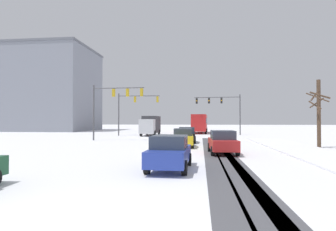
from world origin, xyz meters
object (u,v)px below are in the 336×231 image
Objects in this scene: traffic_signal_near_left at (114,99)px; box_truck_delivery at (151,125)px; traffic_signal_far_left at (133,105)px; office_building_far_left_block at (42,90)px; car_yellow_cab_second at (183,138)px; bare_tree_sidewalk_mid at (319,111)px; bus_oncoming at (200,122)px; car_blue_fourth at (170,152)px; car_black_lead at (187,135)px; car_red_third at (223,142)px; traffic_signal_far_right at (221,105)px.

traffic_signal_near_left is 0.88× the size of box_truck_delivery.
office_building_far_left_block is (-26.21, 18.68, 4.80)m from traffic_signal_far_left.
car_yellow_cab_second is 0.18× the size of office_building_far_left_block.
box_truck_delivery is 25.19m from bare_tree_sidewalk_mid.
car_yellow_cab_second is 27.44m from bus_oncoming.
car_yellow_cab_second is 0.38× the size of bus_oncoming.
traffic_signal_far_left is 10.25m from traffic_signal_near_left.
traffic_signal_near_left is 1.56× the size of car_yellow_cab_second.
box_truck_delivery is (-6.32, 29.56, 0.82)m from car_blue_fourth.
bus_oncoming is (1.28, 22.51, 1.18)m from car_black_lead.
traffic_signal_far_left reaches higher than car_red_third.
car_blue_fourth is at bearing -53.35° from office_building_far_left_block.
car_yellow_cab_second is at bearing 90.38° from car_blue_fourth.
bare_tree_sidewalk_mid is at bearing -37.40° from office_building_far_left_block.
office_building_far_left_block reaches higher than traffic_signal_far_left.
traffic_signal_far_right and traffic_signal_far_left have the same top height.
car_black_lead is 0.56× the size of box_truck_delivery.
traffic_signal_near_left is 1.57× the size of car_black_lead.
traffic_signal_far_right is 1.13× the size of traffic_signal_far_left.
traffic_signal_near_left is at bearing 166.38° from car_black_lead.
car_yellow_cab_second is 0.56× the size of box_truck_delivery.
bus_oncoming reaches higher than car_black_lead.
car_blue_fourth is at bearing -91.93° from bus_oncoming.
office_building_far_left_block reaches higher than car_blue_fourth.
bus_oncoming is at bearing 49.92° from box_truck_delivery.
traffic_signal_far_right is at bearing 81.60° from car_blue_fourth.
traffic_signal_near_left reaches higher than car_black_lead.
office_building_far_left_block is at bearing 132.46° from traffic_signal_near_left.
traffic_signal_far_left is at bearing 140.25° from bare_tree_sidewalk_mid.
car_black_lead is 4.87m from car_yellow_cab_second.
traffic_signal_near_left is 1.13× the size of bare_tree_sidewalk_mid.
car_yellow_cab_second is at bearing -102.92° from traffic_signal_far_right.
traffic_signal_far_left is 25.08m from car_red_third.
bus_oncoming is at bearing 119.45° from traffic_signal_far_right.
traffic_signal_far_right is at bearing 16.38° from traffic_signal_far_left.
traffic_signal_far_left reaches higher than car_blue_fourth.
traffic_signal_far_right is at bearing 73.75° from car_black_lead.
office_building_far_left_block is (-26.46, 28.92, 4.67)m from traffic_signal_near_left.
box_truck_delivery reaches higher than car_black_lead.
traffic_signal_far_right is at bearing 14.56° from box_truck_delivery.
car_black_lead is at bearing -64.74° from box_truck_delivery.
traffic_signal_far_right is at bearing 107.48° from bare_tree_sidewalk_mid.
traffic_signal_far_left reaches higher than car_black_lead.
traffic_signal_far_right is 14.22m from traffic_signal_far_left.
car_black_lead is 0.72× the size of bare_tree_sidewalk_mid.
car_black_lead is 1.00× the size of car_blue_fourth.
traffic_signal_far_left reaches higher than bare_tree_sidewalk_mid.
box_truck_delivery is at bearing 102.07° from car_blue_fourth.
car_yellow_cab_second is at bearing -71.18° from box_truck_delivery.
bus_oncoming reaches higher than car_red_third.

